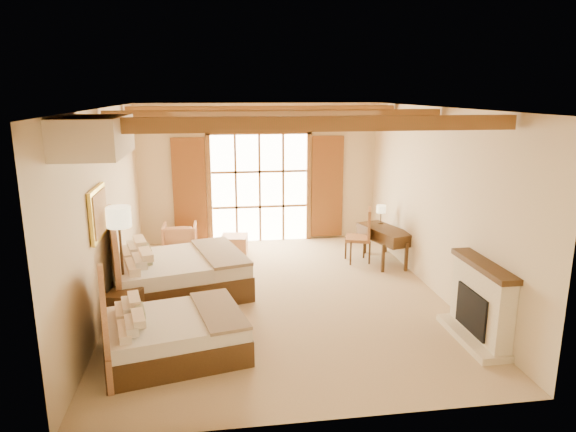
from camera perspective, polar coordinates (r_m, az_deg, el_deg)
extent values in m
plane|color=tan|center=(9.00, -1.04, -8.88)|extent=(7.00, 7.00, 0.00)
plane|color=beige|center=(11.94, -3.21, 4.74)|extent=(5.50, 0.00, 5.50)
plane|color=beige|center=(8.62, -19.53, 0.47)|extent=(0.00, 7.00, 7.00)
plane|color=beige|center=(9.26, 16.05, 1.61)|extent=(0.00, 7.00, 7.00)
plane|color=#AA7130|center=(8.31, -1.14, 11.94)|extent=(7.00, 7.00, 0.00)
cube|color=white|center=(11.96, -3.17, 3.06)|extent=(2.20, 0.02, 2.50)
cube|color=brown|center=(11.90, -10.86, 2.77)|extent=(0.75, 0.06, 2.40)
cube|color=brown|center=(12.17, 4.38, 3.23)|extent=(0.75, 0.06, 2.40)
cube|color=beige|center=(7.80, 20.68, -9.11)|extent=(0.25, 1.30, 1.10)
cube|color=black|center=(7.81, 20.16, -9.84)|extent=(0.18, 0.80, 0.60)
cube|color=beige|center=(7.96, 19.79, -12.50)|extent=(0.45, 1.40, 0.10)
cube|color=#472E16|center=(7.60, 20.97, -5.14)|extent=(0.30, 1.40, 0.08)
cube|color=yellow|center=(7.87, -20.34, 0.31)|extent=(0.05, 0.95, 0.75)
cube|color=gold|center=(7.86, -20.13, 0.32)|extent=(0.02, 0.82, 0.62)
cube|color=#F5E4C3|center=(6.41, -20.75, 8.30)|extent=(0.70, 1.40, 0.45)
cube|color=#472E16|center=(7.23, -12.45, -13.62)|extent=(2.06, 1.73, 0.35)
cube|color=silver|center=(7.11, -12.57, -11.66)|extent=(2.02, 1.69, 0.19)
cube|color=#8E735F|center=(7.04, -7.54, -10.75)|extent=(0.83, 1.48, 0.04)
cube|color=gray|center=(7.08, -16.09, -10.22)|extent=(0.18, 0.38, 0.21)
cube|color=#472E16|center=(9.19, -12.03, -7.26)|extent=(2.57, 2.18, 0.43)
cube|color=silver|center=(9.07, -12.13, -5.28)|extent=(2.52, 2.14, 0.24)
cube|color=#8E735F|center=(9.01, -7.37, -4.35)|extent=(1.08, 1.82, 0.05)
cube|color=gray|center=(9.05, -15.46, -3.87)|extent=(0.24, 0.47, 0.26)
cube|color=#472E16|center=(8.20, -17.71, -9.84)|extent=(0.56, 0.56, 0.55)
cylinder|color=#3A2C1C|center=(8.70, -17.53, -10.27)|extent=(0.25, 0.25, 0.03)
cylinder|color=#3A2C1C|center=(8.43, -17.90, -5.55)|extent=(0.04, 0.04, 1.50)
cylinder|color=#F4E8AB|center=(8.20, -18.33, -0.09)|extent=(0.37, 0.37, 0.31)
imported|color=tan|center=(11.45, -11.91, -2.43)|extent=(0.71, 0.73, 0.66)
cube|color=tan|center=(11.26, -5.97, -3.18)|extent=(0.63, 0.63, 0.40)
cube|color=#472E16|center=(10.73, 10.77, -1.48)|extent=(0.94, 1.43, 0.05)
cube|color=#472E16|center=(10.76, 10.74, -2.11)|extent=(0.91, 1.39, 0.21)
cube|color=olive|center=(10.69, 7.77, -2.49)|extent=(0.62, 0.62, 0.07)
cube|color=olive|center=(10.67, 8.96, -0.73)|extent=(0.20, 0.49, 0.61)
cylinder|color=#3A2C1C|center=(11.11, 10.25, -0.75)|extent=(0.12, 0.12, 0.02)
cylinder|color=#3A2C1C|center=(11.07, 10.28, -0.06)|extent=(0.02, 0.02, 0.27)
cylinder|color=#F4E8AB|center=(11.04, 10.31, 0.78)|extent=(0.20, 0.20, 0.16)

